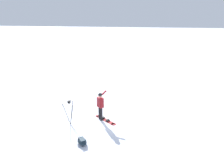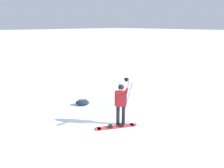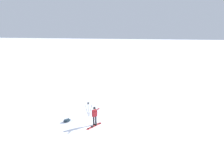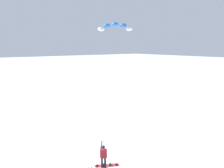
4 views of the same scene
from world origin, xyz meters
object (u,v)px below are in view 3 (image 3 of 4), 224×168
(snowboarder, at_px, (95,114))
(gear_bag_large, at_px, (67,120))
(camera_tripod, at_px, (88,107))
(snowboard, at_px, (94,126))

(snowboarder, xyz_separation_m, gear_bag_large, (-0.02, -2.65, -0.89))
(snowboarder, bearing_deg, camera_tripod, -144.39)
(snowboarder, height_order, gear_bag_large, snowboarder)
(camera_tripod, bearing_deg, gear_bag_large, -48.04)
(gear_bag_large, distance_m, camera_tripod, 2.33)
(snowboard, distance_m, camera_tripod, 2.27)
(snowboarder, height_order, snowboard, snowboarder)
(snowboard, bearing_deg, snowboarder, -176.96)
(gear_bag_large, bearing_deg, snowboarder, 89.62)
(snowboarder, relative_size, snowboard, 1.14)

